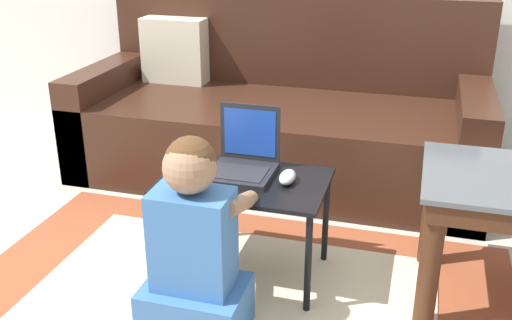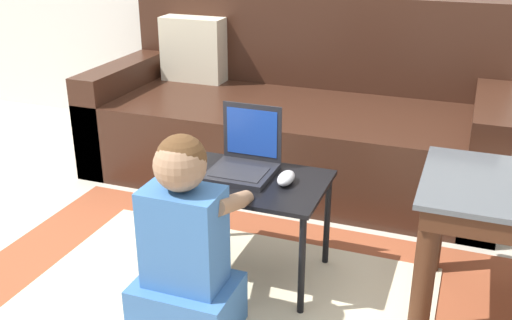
% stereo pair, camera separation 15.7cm
% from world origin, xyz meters
% --- Properties ---
extents(ground_plane, '(16.00, 16.00, 0.00)m').
position_xyz_m(ground_plane, '(0.00, 0.00, 0.00)').
color(ground_plane, beige).
extents(area_rug, '(2.01, 1.33, 0.01)m').
position_xyz_m(area_rug, '(-0.06, -0.09, 0.00)').
color(area_rug, '#9E4C2D').
rests_on(area_rug, ground_plane).
extents(couch, '(2.07, 0.94, 0.91)m').
position_xyz_m(couch, '(-0.19, 1.16, 0.30)').
color(couch, '#381E14').
rests_on(couch, ground_plane).
extents(laptop_desk, '(0.61, 0.39, 0.40)m').
position_xyz_m(laptop_desk, '(-0.06, 0.10, 0.36)').
color(laptop_desk, black).
rests_on(laptop_desk, ground_plane).
extents(laptop, '(0.23, 0.23, 0.24)m').
position_xyz_m(laptop, '(-0.08, 0.16, 0.44)').
color(laptop, '#232328').
rests_on(laptop, laptop_desk).
extents(computer_mouse, '(0.06, 0.11, 0.04)m').
position_xyz_m(computer_mouse, '(0.10, 0.12, 0.42)').
color(computer_mouse, silver).
rests_on(computer_mouse, laptop_desk).
extents(person_seated, '(0.33, 0.38, 0.70)m').
position_xyz_m(person_seated, '(-0.11, -0.28, 0.31)').
color(person_seated, '#3D70B2').
rests_on(person_seated, ground_plane).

